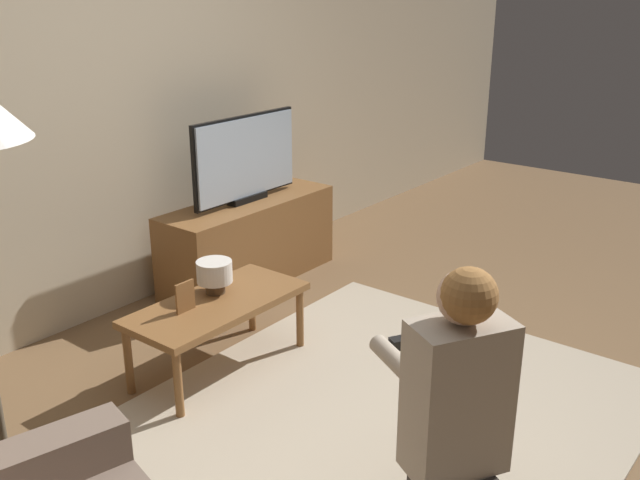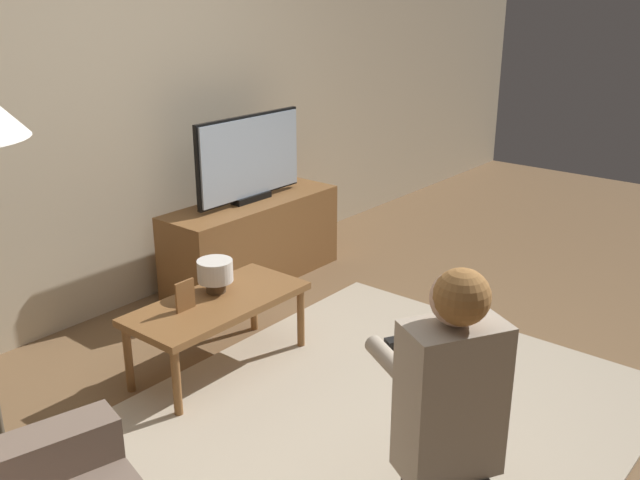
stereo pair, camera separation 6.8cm
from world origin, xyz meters
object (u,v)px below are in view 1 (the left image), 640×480
table_lamp (215,274)px  coffee_table (218,309)px  tv (246,158)px  person_kneeling (459,408)px

table_lamp → coffee_table: bearing=-129.4°
coffee_table → table_lamp: (0.07, 0.08, 0.15)m
tv → table_lamp: (-0.87, -0.61, -0.34)m
person_kneeling → coffee_table: bearing=-71.5°
person_kneeling → table_lamp: person_kneeling is taller
tv → person_kneeling: (-1.23, -2.16, -0.31)m
person_kneeling → tv: bearing=-90.0°
coffee_table → person_kneeling: size_ratio=0.92×
tv → person_kneeling: tv is taller
coffee_table → table_lamp: size_ratio=5.15×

